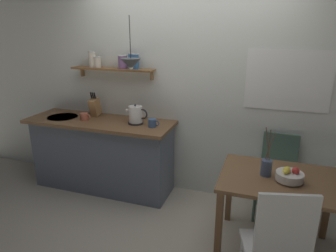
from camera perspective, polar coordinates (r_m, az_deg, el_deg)
ground_plane at (r=3.48m, az=0.24°, el=-16.48°), size 14.00×14.00×0.00m
back_wall at (r=3.50m, az=6.92°, el=7.68°), size 6.80×0.11×2.70m
kitchen_counter at (r=3.89m, az=-12.37°, el=-5.20°), size 1.83×0.63×0.92m
wall_shelf at (r=3.69m, az=-10.22°, el=11.48°), size 1.05×0.20×0.32m
dining_table at (r=2.85m, az=20.55°, el=-11.27°), size 1.03×0.77×0.74m
dining_chair_near at (r=2.35m, az=20.28°, el=-20.47°), size 0.52×0.48×1.00m
dining_chair_far at (r=3.46m, az=20.16°, el=-8.06°), size 0.45×0.45×0.90m
fruit_bowl at (r=2.74m, az=22.19°, el=-8.76°), size 0.23×0.23×0.13m
twig_vase at (r=2.77m, az=18.25°, el=-7.40°), size 0.09×0.09×0.45m
electric_kettle at (r=3.49m, az=-6.17°, el=2.09°), size 0.26×0.18×0.23m
knife_block at (r=3.87m, az=-13.78°, el=3.60°), size 0.09×0.18×0.31m
coffee_mug_by_sink at (r=3.77m, az=-15.68°, el=1.77°), size 0.13×0.09×0.09m
coffee_mug_spare at (r=3.37m, az=-2.98°, el=0.58°), size 0.13×0.09×0.09m
pendant_lamp at (r=3.30m, az=-7.08°, el=11.69°), size 0.22×0.22×0.55m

